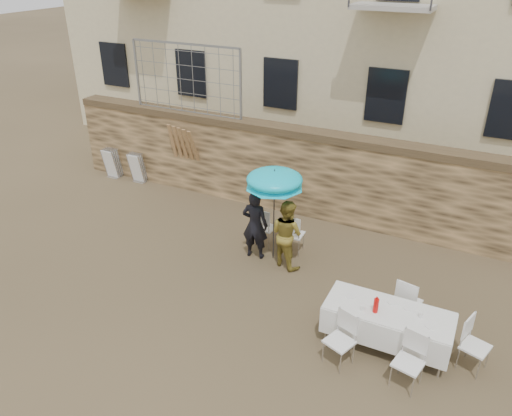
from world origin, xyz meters
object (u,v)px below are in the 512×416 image
at_px(couple_chair_right, 294,233).
at_px(table_chair_front_right, 408,363).
at_px(umbrella, 274,182).
at_px(soda_bottle, 376,306).
at_px(woman_dress, 287,234).
at_px(man_suit, 255,225).
at_px(table_chair_back, 408,301).
at_px(chair_stack_left, 115,161).
at_px(chair_stack_right, 139,166).
at_px(couple_chair_left, 266,226).
at_px(table_chair_front_left, 339,341).
at_px(table_chair_side, 476,346).
at_px(banquet_table, 389,312).

bearing_deg(couple_chair_right, table_chair_front_right, 134.42).
height_order(umbrella, soda_bottle, umbrella).
relative_size(woman_dress, couple_chair_right, 1.60).
bearing_deg(umbrella, man_suit, -165.96).
distance_m(man_suit, table_chair_front_right, 4.44).
distance_m(table_chair_back, chair_stack_left, 9.69).
xyz_separation_m(table_chair_front_right, chair_stack_right, (-8.64, 4.49, -0.02)).
xyz_separation_m(couple_chair_left, table_chair_front_left, (2.67, -2.87, 0.00)).
distance_m(table_chair_front_left, table_chair_side, 2.17).
xyz_separation_m(banquet_table, chair_stack_right, (-8.14, 3.74, -0.27)).
xyz_separation_m(man_suit, table_chair_back, (3.47, -0.77, -0.32)).
relative_size(couple_chair_left, table_chair_front_right, 1.00).
bearing_deg(table_chair_front_left, couple_chair_left, 153.85).
bearing_deg(table_chair_side, umbrella, 87.91).
height_order(table_chair_front_right, table_chair_side, same).
bearing_deg(woman_dress, table_chair_front_right, 163.67).
relative_size(table_chair_back, table_chair_side, 1.00).
distance_m(couple_chair_left, soda_bottle, 3.85).
bearing_deg(couple_chair_left, woman_dress, 147.08).
distance_m(woman_dress, soda_bottle, 2.90).
distance_m(umbrella, couple_chair_right, 1.48).
distance_m(umbrella, table_chair_side, 4.76).
relative_size(couple_chair_right, chair_stack_right, 1.04).
relative_size(couple_chair_left, soda_bottle, 3.69).
height_order(table_chair_front_left, chair_stack_right, table_chair_front_left).
bearing_deg(table_chair_front_right, chair_stack_left, 167.47).
xyz_separation_m(man_suit, banquet_table, (3.27, -1.57, -0.07)).
bearing_deg(soda_bottle, chair_stack_right, 153.88).
distance_m(couple_chair_right, chair_stack_left, 6.66).
distance_m(chair_stack_left, chair_stack_right, 0.90).
relative_size(soda_bottle, chair_stack_left, 0.28).
bearing_deg(table_chair_front_right, soda_bottle, 152.09).
distance_m(woman_dress, couple_chair_right, 0.62).
height_order(couple_chair_left, table_chair_front_left, same).
distance_m(couple_chair_right, table_chair_front_right, 4.21).
relative_size(table_chair_back, chair_stack_right, 1.04).
xyz_separation_m(man_suit, soda_bottle, (3.07, -1.72, 0.11)).
bearing_deg(woman_dress, soda_bottle, 164.65).
height_order(man_suit, couple_chair_left, man_suit).
bearing_deg(umbrella, table_chair_front_left, -46.80).
distance_m(umbrella, chair_stack_right, 5.82).
bearing_deg(table_chair_front_left, chair_stack_left, 172.86).
bearing_deg(soda_bottle, couple_chair_right, 136.26).
xyz_separation_m(woman_dress, table_chair_front_left, (1.92, -2.32, -0.29)).
bearing_deg(soda_bottle, umbrella, 145.73).
bearing_deg(man_suit, umbrella, -172.15).
bearing_deg(chair_stack_left, soda_bottle, -23.77).
xyz_separation_m(man_suit, chair_stack_left, (-5.76, 2.17, -0.34)).
distance_m(woman_dress, table_chair_front_right, 3.82).
xyz_separation_m(woman_dress, chair_stack_left, (-6.51, 2.17, -0.31)).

